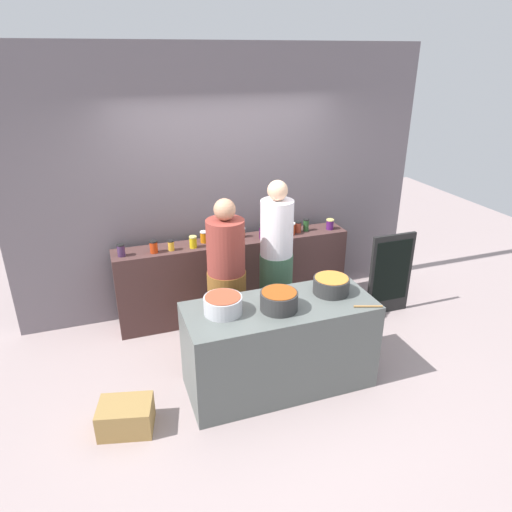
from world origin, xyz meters
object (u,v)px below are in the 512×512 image
object	(u,v)px
preserve_jar_3	(193,242)
bread_crate	(126,417)
preserve_jar_8	(280,228)
preserve_jar_10	(298,227)
preserve_jar_4	(204,237)
preserve_jar_6	(242,232)
preserve_jar_1	(154,247)
cooking_pot_right	(331,285)
preserve_jar_0	(121,250)
preserve_jar_5	(215,238)
chalkboard_sign	(391,274)
cook_in_cap	(276,268)
cooking_pot_left	(223,305)
cook_with_tongs	(227,285)
preserve_jar_7	(263,232)
wooden_spoon	(368,306)
preserve_jar_2	(171,245)
preserve_jar_9	(291,229)
cooking_pot_center	(279,301)
preserve_jar_11	(306,225)
preserve_jar_12	(330,224)

from	to	relation	value
preserve_jar_3	bread_crate	world-z (taller)	preserve_jar_3
preserve_jar_8	preserve_jar_10	bearing A→B (deg)	-8.06
preserve_jar_4	preserve_jar_6	size ratio (longest dim) A/B	1.13
preserve_jar_1	preserve_jar_4	bearing A→B (deg)	11.01
cooking_pot_right	preserve_jar_0	bearing A→B (deg)	143.82
preserve_jar_5	chalkboard_sign	bearing A→B (deg)	-16.99
preserve_jar_1	cook_in_cap	xyz separation A→B (m)	(1.19, -0.51, -0.21)
preserve_jar_10	cooking_pot_right	size ratio (longest dim) A/B	0.41
cooking_pot_left	cook_with_tongs	distance (m)	0.74
preserve_jar_1	bread_crate	bearing A→B (deg)	-109.16
bread_crate	cook_in_cap	bearing A→B (deg)	29.23
preserve_jar_8	preserve_jar_7	bearing A→B (deg)	-162.17
preserve_jar_4	wooden_spoon	size ratio (longest dim) A/B	0.52
preserve_jar_0	preserve_jar_5	bearing A→B (deg)	2.17
preserve_jar_2	preserve_jar_7	world-z (taller)	preserve_jar_7
preserve_jar_9	cooking_pot_center	size ratio (longest dim) A/B	0.44
cook_with_tongs	preserve_jar_0	bearing A→B (deg)	146.41
cooking_pot_left	cooking_pot_right	distance (m)	1.04
preserve_jar_7	preserve_jar_10	distance (m)	0.46
preserve_jar_4	cooking_pot_left	bearing A→B (deg)	-97.13
cooking_pot_center	preserve_jar_1	bearing A→B (deg)	121.89
cooking_pot_left	bread_crate	distance (m)	1.22
preserve_jar_9	chalkboard_sign	size ratio (longest dim) A/B	0.14
preserve_jar_1	preserve_jar_6	distance (m)	1.03
preserve_jar_0	preserve_jar_11	distance (m)	2.13
preserve_jar_7	preserve_jar_12	world-z (taller)	preserve_jar_7
preserve_jar_5	preserve_jar_6	bearing A→B (deg)	10.31
preserve_jar_0	preserve_jar_8	distance (m)	1.80
preserve_jar_10	preserve_jar_0	bearing A→B (deg)	-179.10
cook_with_tongs	preserve_jar_6	bearing A→B (deg)	61.32
preserve_jar_4	preserve_jar_8	size ratio (longest dim) A/B	0.91
preserve_jar_3	chalkboard_sign	size ratio (longest dim) A/B	0.13
preserve_jar_8	preserve_jar_1	bearing A→B (deg)	-176.73
preserve_jar_7	chalkboard_sign	bearing A→B (deg)	-21.02
wooden_spoon	chalkboard_sign	world-z (taller)	chalkboard_sign
bread_crate	preserve_jar_2	bearing A→B (deg)	64.73
cooking_pot_left	preserve_jar_7	bearing A→B (deg)	57.37
preserve_jar_0	preserve_jar_7	world-z (taller)	preserve_jar_7
preserve_jar_9	preserve_jar_11	xyz separation A→B (m)	(0.21, 0.06, 0.00)
preserve_jar_0	wooden_spoon	size ratio (longest dim) A/B	0.53
preserve_jar_7	preserve_jar_10	world-z (taller)	preserve_jar_7
preserve_jar_2	preserve_jar_6	world-z (taller)	preserve_jar_6
preserve_jar_1	preserve_jar_11	distance (m)	1.80
preserve_jar_1	preserve_jar_3	xyz separation A→B (m)	(0.42, 0.00, -0.00)
cooking_pot_left	cooking_pot_center	xyz separation A→B (m)	(0.47, -0.10, 0.01)
preserve_jar_12	cook_with_tongs	bearing A→B (deg)	-156.69
preserve_jar_8	cook_with_tongs	size ratio (longest dim) A/B	0.09
preserve_jar_9	cook_with_tongs	xyz separation A→B (m)	(-0.97, -0.62, -0.27)
preserve_jar_1	bread_crate	xyz separation A→B (m)	(-0.51, -1.46, -0.88)
preserve_jar_11	chalkboard_sign	bearing A→B (deg)	-36.07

